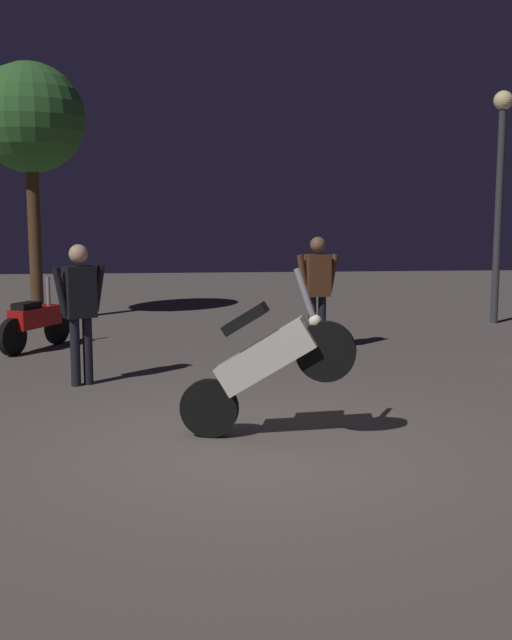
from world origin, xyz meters
The scene contains 7 objects.
ground_plane centered at (0.00, 0.00, 0.00)m, with size 40.00×40.00×0.00m, color #605951.
motorcycle_white_foreground centered at (0.15, 0.19, 0.74)m, with size 1.63×0.54×1.63m.
motorcycle_red_parked_left centered at (-2.89, 5.27, 0.44)m, with size 0.85×1.52×1.11m.
person_rider_beside centered at (-1.86, 2.70, 1.04)m, with size 0.63×0.39×1.74m.
person_bystander_far centered at (1.43, 4.70, 1.05)m, with size 0.67×0.31×1.75m.
streetlamp_near centered at (5.35, 7.35, 2.81)m, with size 0.36×0.36×4.34m.
tree_left_bg centered at (-3.40, 8.33, 3.81)m, with size 2.05×2.05×4.88m.
Camera 1 is at (-0.63, -6.83, 2.15)m, focal length 43.38 mm.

